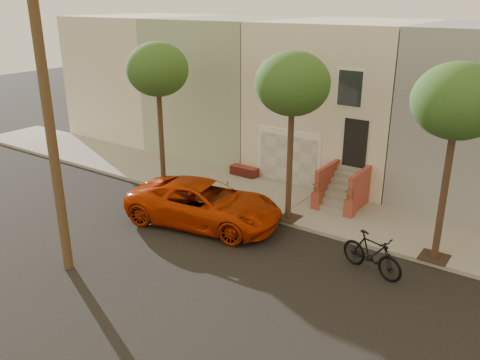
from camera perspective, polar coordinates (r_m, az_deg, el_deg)
The scene contains 9 objects.
ground at distance 16.98m, azimuth -4.11°, elevation -8.44°, with size 90.00×90.00×0.00m, color black.
sidewalk at distance 20.94m, azimuth 5.09°, elevation -2.49°, with size 40.00×3.70×0.15m, color gray.
house_row at distance 25.00m, azimuth 12.17°, elevation 9.42°, with size 33.10×11.70×7.00m.
tree_left at distance 21.68m, azimuth -9.47°, elevation 12.33°, with size 2.70×2.57×6.30m.
tree_mid at distance 17.82m, azimuth 6.06°, elevation 10.83°, with size 2.70×2.57×6.30m.
tree_right at distance 15.95m, azimuth 23.75°, elevation 8.16°, with size 2.70×2.57×6.30m.
utility_pole at distance 8.93m, azimuth 23.28°, elevation -0.68°, with size 23.60×1.22×10.00m.
pickup_truck at distance 18.80m, azimuth -4.12°, elevation -2.71°, with size 2.73×5.93×1.65m, color #B72B00.
motorcycle at distance 16.08m, azimuth 14.93°, elevation -8.20°, with size 0.62×2.20×1.32m, color black.
Camera 1 is at (9.49, -11.50, 8.11)m, focal length 37.11 mm.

